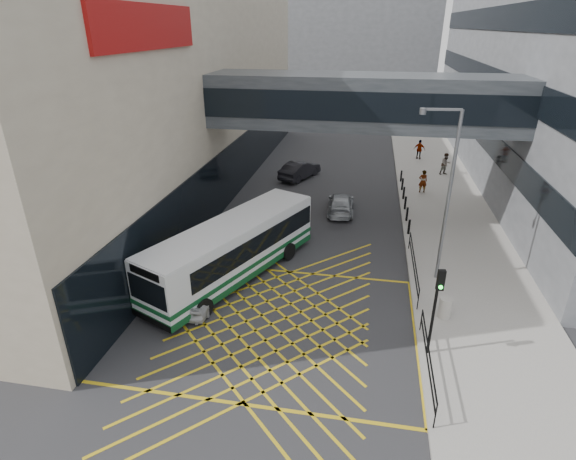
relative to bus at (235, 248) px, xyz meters
The scene contains 18 objects.
ground 4.74m from the bus, 54.46° to the right, with size 120.00×120.00×0.00m, color #333335.
building_whsmith 20.75m from the bus, 141.22° to the left, with size 24.17×42.00×16.00m.
building_far 56.85m from the bus, 89.39° to the left, with size 28.00×16.00×18.00m, color slate.
skybridge 11.67m from the bus, 56.21° to the left, with size 20.00×4.10×3.00m.
pavement 16.31m from the bus, 44.42° to the left, with size 6.00×54.00×0.16m, color #AAA59C.
box_junction 4.74m from the bus, 54.46° to the right, with size 12.00×9.00×0.01m.
bus is the anchor object (origin of this frame).
car_white 3.02m from the bus, 108.55° to the right, with size 1.61×3.92×1.25m, color silver.
car_dark 16.28m from the bus, 87.54° to the left, with size 1.78×4.54×1.42m, color black.
car_silver 10.54m from the bus, 64.31° to the left, with size 1.76×4.18×1.30m, color #9B9FA3.
traffic_light 10.09m from the bus, 27.31° to the right, with size 0.28×0.44×3.73m.
street_lamp 10.32m from the bus, ahead, with size 1.87×0.43×8.22m.
litter_bin 10.09m from the bus, 11.46° to the right, with size 0.53×0.53×0.92m, color #ADA89E.
kerb_railings 8.97m from the bus, 11.99° to the right, with size 0.05×12.54×1.00m.
bollards 14.43m from the bus, 52.10° to the left, with size 0.14×10.14×0.90m.
pedestrian_a 17.41m from the bus, 53.84° to the left, with size 0.68×0.49×1.71m, color gray.
pedestrian_b 22.67m from the bus, 56.47° to the left, with size 0.88×0.51×1.81m, color gray.
pedestrian_c 25.81m from the bus, 65.30° to the left, with size 1.05×0.50×1.78m, color gray.
Camera 1 is at (3.51, -15.27, 11.60)m, focal length 28.00 mm.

